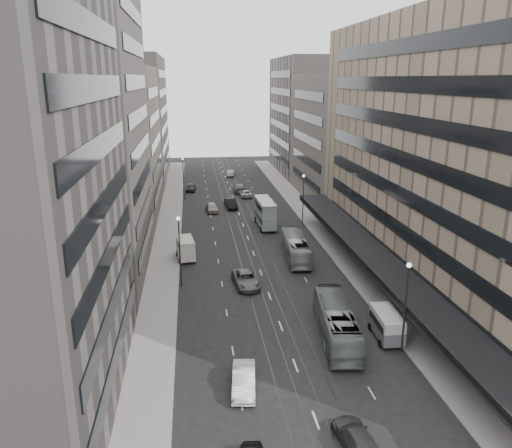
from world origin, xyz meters
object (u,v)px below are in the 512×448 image
bus_far (296,247)px  panel_van (186,248)px  vw_microbus (387,324)px  sedan_1 (244,380)px  sedan_2 (246,279)px  double_decker (265,212)px  bus_near (336,322)px

bus_far → panel_van: size_ratio=2.37×
vw_microbus → sedan_1: size_ratio=0.98×
panel_van → sedan_1: 30.04m
vw_microbus → panel_van: panel_van is taller
bus_far → panel_van: 14.57m
vw_microbus → sedan_2: 17.87m
vw_microbus → double_decker: bearing=102.0°
sedan_1 → sedan_2: bearing=89.7°
bus_near → sedan_1: bearing=42.8°
double_decker → sedan_1: 44.01m
bus_near → panel_van: (-13.81, 22.95, -0.07)m
bus_far → vw_microbus: bearing=104.0°
bus_near → double_decker: bearing=-81.4°
vw_microbus → sedan_1: (-13.84, -6.19, -0.61)m
double_decker → vw_microbus: (5.79, -37.05, -0.96)m
bus_far → double_decker: 15.27m
bus_near → double_decker: size_ratio=1.44×
bus_near → sedan_2: bearing=-55.7°
double_decker → vw_microbus: 37.52m
double_decker → bus_near: bearing=-89.9°
vw_microbus → sedan_2: vw_microbus is taller
bus_far → bus_near: bearing=92.1°
bus_near → bus_far: bearing=-85.1°
sedan_1 → double_decker: bearing=86.0°
sedan_2 → panel_van: bearing=119.8°
sedan_2 → sedan_1: bearing=-102.5°
double_decker → panel_van: bearing=-134.7°
vw_microbus → bus_far: bearing=103.2°
bus_far → sedan_1: bearing=74.5°
double_decker → sedan_2: double_decker is taller
double_decker → bus_far: bearing=-84.7°
panel_van → sedan_2: 12.03m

